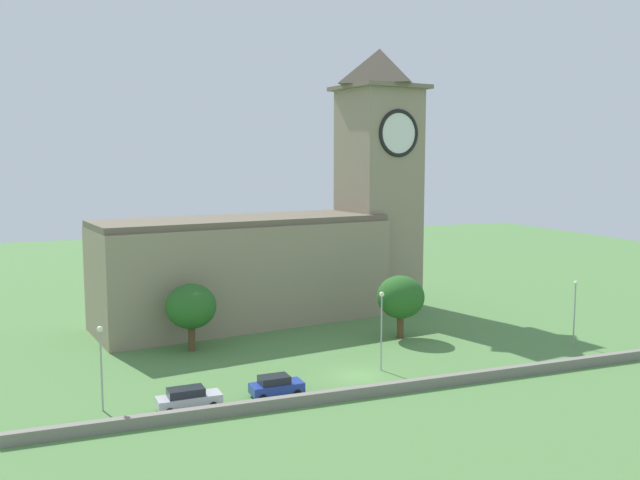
# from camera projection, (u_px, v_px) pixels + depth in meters

# --- Properties ---
(ground_plane) EXTENTS (200.00, 200.00, 0.00)m
(ground_plane) POSITION_uv_depth(u_px,v_px,m) (299.00, 335.00, 73.11)
(ground_plane) COLOR #517F42
(church) EXTENTS (40.87, 16.08, 32.10)m
(church) POSITION_uv_depth(u_px,v_px,m) (293.00, 236.00, 80.84)
(church) COLOR gray
(church) RESTS_ON ground
(quay_barrier) EXTENTS (55.67, 0.70, 0.86)m
(quay_barrier) POSITION_uv_depth(u_px,v_px,m) (383.00, 389.00, 54.57)
(quay_barrier) COLOR gray
(quay_barrier) RESTS_ON ground
(car_silver) EXTENTS (4.84, 2.19, 1.65)m
(car_silver) POSITION_uv_depth(u_px,v_px,m) (188.00, 398.00, 51.26)
(car_silver) COLOR silver
(car_silver) RESTS_ON ground
(car_blue) EXTENTS (4.22, 2.22, 1.65)m
(car_blue) POSITION_uv_depth(u_px,v_px,m) (276.00, 386.00, 54.10)
(car_blue) COLOR #233D9E
(car_blue) RESTS_ON ground
(streetlamp_west_end) EXTENTS (0.44, 0.44, 6.44)m
(streetlamp_west_end) POSITION_uv_depth(u_px,v_px,m) (101.00, 354.00, 50.50)
(streetlamp_west_end) COLOR #9EA0A5
(streetlamp_west_end) RESTS_ON ground
(streetlamp_west_mid) EXTENTS (0.44, 0.44, 7.07)m
(streetlamp_west_mid) POSITION_uv_depth(u_px,v_px,m) (382.00, 318.00, 60.25)
(streetlamp_west_mid) COLOR #9EA0A5
(streetlamp_west_mid) RESTS_ON ground
(streetlamp_central) EXTENTS (0.44, 0.44, 6.61)m
(streetlamp_central) POSITION_uv_depth(u_px,v_px,m) (575.00, 302.00, 68.22)
(streetlamp_central) COLOR #9EA0A5
(streetlamp_central) RESTS_ON ground
(tree_riverside_west) EXTENTS (4.88, 4.88, 6.63)m
(tree_riverside_west) POSITION_uv_depth(u_px,v_px,m) (191.00, 307.00, 66.48)
(tree_riverside_west) COLOR brown
(tree_riverside_west) RESTS_ON ground
(tree_churchyard) EXTENTS (4.95, 4.95, 6.59)m
(tree_churchyard) POSITION_uv_depth(u_px,v_px,m) (401.00, 297.00, 71.30)
(tree_churchyard) COLOR brown
(tree_churchyard) RESTS_ON ground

